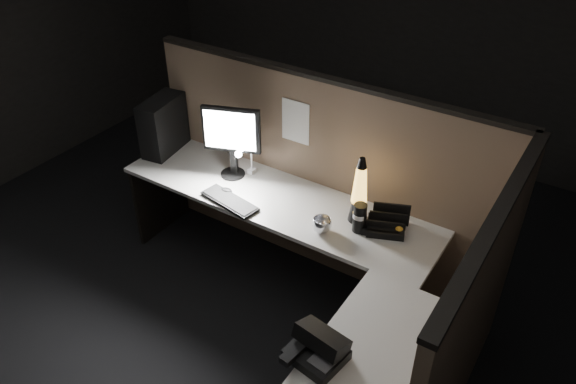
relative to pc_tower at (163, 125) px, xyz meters
The scene contains 17 objects.
floor 1.68m from the pc_tower, 29.01° to the right, with size 6.00×6.00×0.00m, color black.
room_shell 1.55m from the pc_tower, 29.01° to the right, with size 6.00×6.00×6.00m.
partition_back 1.26m from the pc_tower, 11.74° to the left, with size 2.66×0.06×1.50m, color brown.
partition_right 2.62m from the pc_tower, 12.74° to the right, with size 0.06×1.66×1.50m, color brown.
desk 1.51m from the pc_tower, 16.84° to the right, with size 2.60×1.60×0.73m.
pc_tower is the anchor object (origin of this frame).
monitor 0.66m from the pc_tower, ahead, with size 0.40×0.19×0.53m.
keyboard 0.91m from the pc_tower, 19.31° to the right, with size 0.43×0.14×0.02m, color black.
mouse 0.81m from the pc_tower, 16.11° to the right, with size 0.09×0.06×0.03m, color black.
clip_lamp 0.75m from the pc_tower, ahead, with size 0.05×0.20×0.25m.
organizer 1.85m from the pc_tower, ahead, with size 0.29×0.28×0.18m.
lava_lamp 1.65m from the pc_tower, ahead, with size 0.12×0.12×0.46m.
travel_mug 1.71m from the pc_tower, ahead, with size 0.09×0.09×0.20m, color black.
steel_mug 1.54m from the pc_tower, ahead, with size 0.12×0.12×0.10m, color silver.
figurine 1.94m from the pc_tower, ahead, with size 0.05×0.05×0.05m, color #FFAC28.
pinned_paper 1.08m from the pc_tower, 11.89° to the left, with size 0.21×0.00×0.31m, color white.
desk_phone 2.25m from the pc_tower, 28.54° to the right, with size 0.29×0.30×0.16m.
Camera 1 is at (1.60, -1.97, 2.95)m, focal length 35.00 mm.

